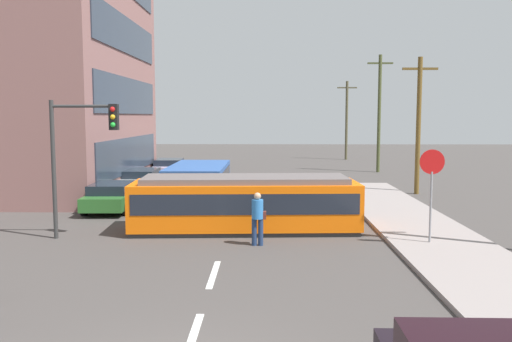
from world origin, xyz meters
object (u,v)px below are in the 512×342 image
at_px(streetcar_tram, 245,203).
at_px(utility_pole_mid, 419,123).
at_px(utility_pole_distant, 347,119).
at_px(pedestrian_crossing, 258,216).
at_px(stop_sign, 432,176).
at_px(utility_pole_far, 379,111).
at_px(parked_sedan_furthest, 170,167).
at_px(parked_sedan_mid, 113,196).
at_px(city_bus, 199,181).
at_px(parked_sedan_far, 142,180).
at_px(traffic_light_mast, 80,142).

height_order(streetcar_tram, utility_pole_mid, utility_pole_mid).
bearing_deg(utility_pole_distant, pedestrian_crossing, -102.91).
bearing_deg(stop_sign, utility_pole_far, 82.35).
relative_size(stop_sign, utility_pole_mid, 0.41).
distance_m(stop_sign, utility_pole_far, 22.67).
bearing_deg(parked_sedan_furthest, pedestrian_crossing, -72.07).
bearing_deg(utility_pole_mid, streetcar_tram, -133.16).
relative_size(streetcar_tram, parked_sedan_mid, 1.90).
xyz_separation_m(utility_pole_mid, utility_pole_distant, (-0.39, 22.21, 0.10)).
xyz_separation_m(parked_sedan_mid, utility_pole_mid, (14.41, 5.17, 3.07)).
distance_m(parked_sedan_mid, utility_pole_distant, 30.92).
distance_m(parked_sedan_furthest, utility_pole_distant, 20.30).
xyz_separation_m(city_bus, parked_sedan_far, (-3.55, 3.97, -0.41)).
relative_size(streetcar_tram, pedestrian_crossing, 4.80).
distance_m(streetcar_tram, utility_pole_mid, 12.81).
xyz_separation_m(streetcar_tram, utility_pole_far, (8.82, 20.07, 3.37)).
height_order(streetcar_tram, utility_pole_distant, utility_pole_distant).
bearing_deg(pedestrian_crossing, parked_sedan_furthest, 107.93).
distance_m(pedestrian_crossing, parked_sedan_furthest, 20.09).
distance_m(traffic_light_mast, utility_pole_mid, 17.43).
distance_m(parked_sedan_far, utility_pole_mid, 14.85).
bearing_deg(traffic_light_mast, utility_pole_distant, 67.60).
xyz_separation_m(stop_sign, utility_pole_mid, (2.75, 11.42, 1.49)).
xyz_separation_m(streetcar_tram, utility_pole_mid, (8.57, 9.14, 2.69)).
bearing_deg(utility_pole_distant, city_bus, -112.58).
bearing_deg(parked_sedan_far, utility_pole_distant, 56.63).
bearing_deg(traffic_light_mast, parked_sedan_mid, 95.57).
bearing_deg(utility_pole_distant, parked_sedan_furthest, -133.79).
relative_size(parked_sedan_far, utility_pole_mid, 0.65).
height_order(parked_sedan_furthest, utility_pole_far, utility_pole_far).
relative_size(streetcar_tram, city_bus, 1.37).
height_order(parked_sedan_mid, stop_sign, stop_sign).
xyz_separation_m(city_bus, utility_pole_distant, (10.56, 25.40, 2.76)).
xyz_separation_m(pedestrian_crossing, parked_sedan_far, (-6.42, 12.15, -0.32)).
height_order(parked_sedan_mid, parked_sedan_far, same).
height_order(city_bus, pedestrian_crossing, city_bus).
xyz_separation_m(stop_sign, utility_pole_far, (3.00, 22.36, 2.17)).
distance_m(streetcar_tram, parked_sedan_far, 11.56).
bearing_deg(traffic_light_mast, pedestrian_crossing, -8.40).
bearing_deg(utility_pole_far, streetcar_tram, -113.71).
bearing_deg(utility_pole_distant, utility_pole_far, -86.73).
bearing_deg(traffic_light_mast, parked_sedan_far, 93.16).
relative_size(pedestrian_crossing, stop_sign, 0.58).
height_order(parked_sedan_far, utility_pole_far, utility_pole_far).
xyz_separation_m(streetcar_tram, traffic_light_mast, (-5.32, -1.39, 2.18)).
xyz_separation_m(city_bus, parked_sedan_furthest, (-3.31, 10.93, -0.41)).
distance_m(parked_sedan_far, parked_sedan_furthest, 6.96).
height_order(city_bus, utility_pole_mid, utility_pole_mid).
xyz_separation_m(parked_sedan_far, utility_pole_far, (14.76, 10.17, 3.74)).
bearing_deg(utility_pole_mid, utility_pole_far, 88.69).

